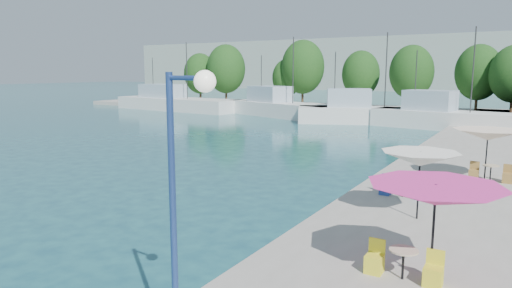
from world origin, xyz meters
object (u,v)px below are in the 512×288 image
Objects in this scene: umbrella_cream at (488,135)px; street_lamp at (185,162)px; trawler_02 at (281,108)px; umbrella_pink at (435,195)px; trawler_01 at (175,103)px; umbrella_white at (420,159)px; trawler_04 at (448,119)px; trawler_03 at (366,114)px.

street_lamp is at bearing -101.17° from umbrella_cream.
umbrella_pink is (25.32, -40.36, 1.69)m from trawler_02.
trawler_01 and trawler_02 have the same top height.
umbrella_cream is at bearing 78.67° from umbrella_white.
trawler_01 is 59.97m from umbrella_pink.
umbrella_white is at bearing 83.02° from street_lamp.
umbrella_white is at bearing -73.86° from trawler_04.
trawler_03 is at bearing 107.51° from street_lamp.
trawler_02 and trawler_03 have the same top height.
trawler_03 is 3.15× the size of street_lamp.
trawler_01 is at bearing 136.62° from umbrella_pink.
trawler_02 is 37.97m from umbrella_cream.
trawler_02 is 50.66m from street_lamp.
trawler_04 is 6.06× the size of umbrella_white.
trawler_04 is at bearing 96.38° from street_lamp.
trawler_01 is 6.91× the size of umbrella_cream.
trawler_03 is at bearing 109.57° from umbrella_pink.
umbrella_pink is at bearing -90.99° from umbrella_cream.
umbrella_pink reaches higher than umbrella_cream.
trawler_02 is 5.86× the size of umbrella_cream.
trawler_04 is (38.63, -4.10, 0.00)m from trawler_01.
street_lamp reaches higher than umbrella_pink.
umbrella_cream is (43.78, -28.86, 1.67)m from trawler_01.
trawler_02 is 6.84× the size of umbrella_white.
trawler_03 is at bearing 110.19° from umbrella_white.
trawler_04 is at bearing -30.88° from trawler_03.
trawler_04 is 32.53m from umbrella_white.
trawler_02 is 1.13× the size of trawler_04.
trawler_04 reaches higher than street_lamp.
trawler_03 is 4.94× the size of umbrella_pink.
street_lamp reaches higher than umbrella_cream.
umbrella_white is at bearing -35.21° from trawler_01.
trawler_04 is 25.35m from umbrella_cream.
trawler_01 is 38.85m from trawler_04.
umbrella_white is at bearing 105.10° from umbrella_pink.
trawler_03 is 8.76m from trawler_04.
umbrella_cream is 0.61× the size of street_lamp.
umbrella_cream is 17.83m from street_lamp.
trawler_02 is at bearing -179.46° from trawler_04.
trawler_01 is 4.23× the size of street_lamp.
trawler_04 is 42.35m from street_lamp.
trawler_04 is at bearing 97.59° from umbrella_pink.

